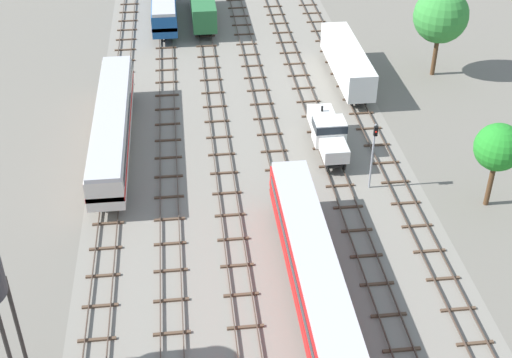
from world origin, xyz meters
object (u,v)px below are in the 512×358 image
Objects in this scene: shunter_loco_centre_right_near at (328,132)px; passenger_coach_far_left_mid at (112,124)px; passenger_coach_centre_nearest at (314,271)px; freight_boxcar_centre_left_far at (202,2)px; freight_boxcar_right_midfar at (347,60)px; signal_post_nearest at (373,149)px.

passenger_coach_far_left_mid is at bearing 172.38° from shunter_loco_centre_right_near.
passenger_coach_centre_nearest reaches higher than freight_boxcar_centre_left_far.
freight_boxcar_right_midfar is at bearing 25.03° from passenger_coach_far_left_mid.
shunter_loco_centre_right_near is at bearing -7.62° from passenger_coach_far_left_mid.
passenger_coach_far_left_mid is 3.68× the size of signal_post_nearest.
shunter_loco_centre_right_near is at bearing 75.82° from passenger_coach_centre_nearest.
freight_boxcar_right_midfar is (23.49, 10.97, -0.16)m from passenger_coach_far_left_mid.
signal_post_nearest reaches higher than passenger_coach_far_left_mid.
signal_post_nearest is at bearing -96.87° from freight_boxcar_right_midfar.
signal_post_nearest is (7.05, 12.52, 1.15)m from passenger_coach_centre_nearest.
shunter_loco_centre_right_near is 0.60× the size of freight_boxcar_centre_left_far.
freight_boxcar_centre_left_far reaches higher than shunter_loco_centre_right_near.
freight_boxcar_right_midfar is 1.00× the size of freight_boxcar_centre_left_far.
shunter_loco_centre_right_near is 18.97m from passenger_coach_far_left_mid.
shunter_loco_centre_right_near is at bearing -73.83° from freight_boxcar_centre_left_far.
shunter_loco_centre_right_near is 0.60× the size of freight_boxcar_right_midfar.
signal_post_nearest is (2.35, -6.07, 1.75)m from shunter_loco_centre_right_near.
freight_boxcar_centre_left_far is (-14.09, 18.90, 0.00)m from freight_boxcar_right_midfar.
freight_boxcar_centre_left_far is at bearing 95.26° from passenger_coach_centre_nearest.
passenger_coach_far_left_mid is 31.32m from freight_boxcar_centre_left_far.
freight_boxcar_right_midfar is (9.40, 32.08, -0.16)m from passenger_coach_centre_nearest.
shunter_loco_centre_right_near is 14.29m from freight_boxcar_right_midfar.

